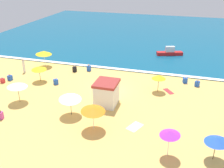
# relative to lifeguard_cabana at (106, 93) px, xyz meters

# --- Properties ---
(ground_plane) EXTENTS (60.00, 60.00, 0.00)m
(ground_plane) POSITION_rel_lifeguard_cabana_xyz_m (-0.50, 3.25, -1.26)
(ground_plane) COLOR #EDBC60
(ocean_water) EXTENTS (60.00, 44.00, 0.10)m
(ocean_water) POSITION_rel_lifeguard_cabana_xyz_m (-0.50, 31.25, -1.21)
(ocean_water) COLOR #0F567A
(ocean_water) RESTS_ON ground_plane
(wave_breaker_foam) EXTENTS (57.00, 0.70, 0.01)m
(wave_breaker_foam) POSITION_rel_lifeguard_cabana_xyz_m (-0.50, 9.55, -1.15)
(wave_breaker_foam) COLOR white
(wave_breaker_foam) RESTS_ON ocean_water
(lifeguard_cabana) EXTENTS (2.26, 2.59, 2.48)m
(lifeguard_cabana) POSITION_rel_lifeguard_cabana_xyz_m (0.00, 0.00, 0.00)
(lifeguard_cabana) COLOR white
(lifeguard_cabana) RESTS_ON ground_plane
(beach_umbrella_0) EXTENTS (2.14, 2.14, 2.28)m
(beach_umbrella_0) POSITION_rel_lifeguard_cabana_xyz_m (6.70, -6.17, 0.76)
(beach_umbrella_0) COLOR silver
(beach_umbrella_0) RESTS_ON ground_plane
(beach_umbrella_1) EXTENTS (2.31, 2.28, 2.33)m
(beach_umbrella_1) POSITION_rel_lifeguard_cabana_xyz_m (-11.54, 7.84, 0.75)
(beach_umbrella_1) COLOR silver
(beach_umbrella_1) RESTS_ON ground_plane
(beach_umbrella_2) EXTENTS (1.85, 1.83, 1.99)m
(beach_umbrella_2) POSITION_rel_lifeguard_cabana_xyz_m (9.93, -5.62, 0.46)
(beach_umbrella_2) COLOR #4C3823
(beach_umbrella_2) RESTS_ON ground_plane
(beach_umbrella_3) EXTENTS (2.01, 2.01, 2.02)m
(beach_umbrella_3) POSITION_rel_lifeguard_cabana_xyz_m (4.65, 4.40, 0.52)
(beach_umbrella_3) COLOR #4C3823
(beach_umbrella_3) RESTS_ON ground_plane
(beach_umbrella_4) EXTENTS (2.96, 2.96, 2.16)m
(beach_umbrella_4) POSITION_rel_lifeguard_cabana_xyz_m (0.25, -4.48, 0.66)
(beach_umbrella_4) COLOR silver
(beach_umbrella_4) RESTS_ON ground_plane
(beach_umbrella_5) EXTENTS (2.54, 2.55, 1.97)m
(beach_umbrella_5) POSITION_rel_lifeguard_cabana_xyz_m (-9.50, 3.17, 0.44)
(beach_umbrella_5) COLOR #4C3823
(beach_umbrella_5) RESTS_ON ground_plane
(beach_umbrella_6) EXTENTS (2.98, 2.98, 2.16)m
(beach_umbrella_6) POSITION_rel_lifeguard_cabana_xyz_m (-2.58, -2.91, 0.59)
(beach_umbrella_6) COLOR #4C3823
(beach_umbrella_6) RESTS_ON ground_plane
(beach_umbrella_8) EXTENTS (2.45, 2.44, 2.12)m
(beach_umbrella_8) POSITION_rel_lifeguard_cabana_xyz_m (-8.80, -2.09, 0.62)
(beach_umbrella_8) COLOR #4C3823
(beach_umbrella_8) RESTS_ON ground_plane
(parked_bicycle) EXTENTS (1.74, 0.65, 0.76)m
(parked_bicycle) POSITION_rel_lifeguard_cabana_xyz_m (-3.94, -0.45, -0.88)
(parked_bicycle) COLOR black
(parked_bicycle) RESTS_ON ground_plane
(beachgoer_0) EXTENTS (0.47, 0.47, 0.77)m
(beachgoer_0) POSITION_rel_lifeguard_cabana_xyz_m (-13.60, 1.42, -0.94)
(beachgoer_0) COLOR red
(beachgoer_0) RESTS_ON ground_plane
(beachgoer_2) EXTENTS (0.65, 0.65, 0.81)m
(beachgoer_2) POSITION_rel_lifeguard_cabana_xyz_m (-7.25, 2.88, -0.92)
(beachgoer_2) COLOR blue
(beachgoer_2) RESTS_ON ground_plane
(beachgoer_4) EXTENTS (0.52, 0.52, 0.90)m
(beachgoer_4) POSITION_rel_lifeguard_cabana_xyz_m (-6.72, 7.14, -0.87)
(beachgoer_4) COLOR black
(beachgoer_4) RESTS_ON ground_plane
(beachgoer_5) EXTENTS (0.47, 0.47, 0.92)m
(beachgoer_5) POSITION_rel_lifeguard_cabana_xyz_m (-8.49, -5.42, -0.86)
(beachgoer_5) COLOR #D84CA5
(beachgoer_5) RESTS_ON ground_plane
(beachgoer_6) EXTENTS (0.51, 0.51, 0.95)m
(beachgoer_6) POSITION_rel_lifeguard_cabana_xyz_m (-5.01, 7.97, -0.85)
(beachgoer_6) COLOR blue
(beachgoer_6) RESTS_ON ground_plane
(beachgoer_7) EXTENTS (0.52, 0.52, 0.85)m
(beachgoer_7) POSITION_rel_lifeguard_cabana_xyz_m (-13.23, 2.34, -0.91)
(beachgoer_7) COLOR blue
(beachgoer_7) RESTS_ON ground_plane
(beachgoer_9) EXTENTS (0.59, 0.59, 0.84)m
(beachgoer_9) POSITION_rel_lifeguard_cabana_xyz_m (7.51, 7.63, -0.91)
(beachgoer_9) COLOR blue
(beachgoer_9) RESTS_ON ground_plane
(beachgoer_10) EXTENTS (0.60, 0.60, 0.88)m
(beachgoer_10) POSITION_rel_lifeguard_cabana_xyz_m (8.89, 7.03, -0.89)
(beachgoer_10) COLOR blue
(beachgoer_10) RESTS_ON ground_plane
(beachgoer_11) EXTENTS (0.44, 0.44, 1.87)m
(beachgoer_11) POSITION_rel_lifeguard_cabana_xyz_m (-13.00, 5.04, -0.36)
(beachgoer_11) COLOR white
(beachgoer_11) RESTS_ON ground_plane
(beach_towel_0) EXTENTS (1.45, 1.75, 0.01)m
(beach_towel_0) POSITION_rel_lifeguard_cabana_xyz_m (3.61, -3.19, -1.25)
(beach_towel_0) COLOR white
(beach_towel_0) RESTS_ON ground_plane
(beach_towel_1) EXTENTS (1.40, 1.59, 0.01)m
(beach_towel_1) POSITION_rel_lifeguard_cabana_xyz_m (5.82, 4.71, -1.25)
(beach_towel_1) COLOR red
(beach_towel_1) RESTS_ON ground_plane
(small_boat_0) EXTENTS (4.11, 2.18, 1.38)m
(small_boat_0) POSITION_rel_lifeguard_cabana_xyz_m (4.82, 17.63, -0.72)
(small_boat_0) COLOR red
(small_boat_0) RESTS_ON ocean_water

